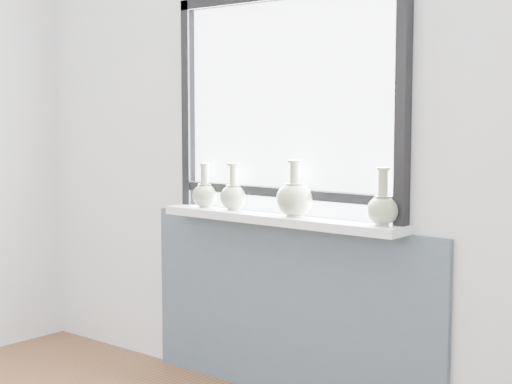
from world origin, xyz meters
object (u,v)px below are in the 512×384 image
Objects in this scene: vase_b at (234,195)px; vase_c at (295,197)px; vase_a at (205,193)px; windowsill at (278,219)px; vase_d at (383,207)px.

vase_b is 0.38m from vase_c.
windowsill is at bearing -0.34° from vase_a.
vase_c is at bearing 0.23° from windowsill.
vase_c is (0.10, 0.00, 0.11)m from windowsill.
vase_c reaches higher than vase_a.
vase_b is at bearing 179.99° from vase_d.
windowsill is 0.57m from vase_d.
vase_c reaches higher than vase_b.
vase_b reaches higher than windowsill.
vase_a is at bearing 179.76° from vase_c.
vase_a is 0.97× the size of vase_b.
vase_c is at bearing -179.08° from vase_d.
vase_d is (0.84, -0.00, 0.00)m from vase_b.
vase_c reaches higher than vase_d.
windowsill is 5.34× the size of vase_d.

